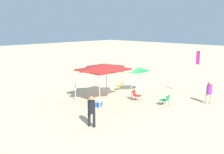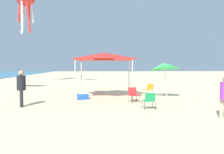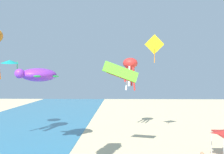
{
  "view_description": "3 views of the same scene",
  "coord_description": "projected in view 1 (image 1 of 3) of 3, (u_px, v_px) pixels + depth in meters",
  "views": [
    {
      "loc": [
        -14.27,
        16.07,
        5.75
      ],
      "look_at": [
        -0.89,
        2.18,
        1.79
      ],
      "focal_mm": 39.89,
      "sensor_mm": 36.0,
      "label": 1
    },
    {
      "loc": [
        -16.35,
        2.83,
        2.15
      ],
      "look_at": [
        0.02,
        2.36,
        1.3
      ],
      "focal_mm": 38.95,
      "sensor_mm": 36.0,
      "label": 2
    },
    {
      "loc": [
        -22.61,
        13.43,
        7.56
      ],
      "look_at": [
        1.27,
        14.11,
        7.56
      ],
      "focal_mm": 38.85,
      "sensor_mm": 36.0,
      "label": 3
    }
  ],
  "objects": [
    {
      "name": "ground",
      "position": [
        122.0,
        92.0,
        22.2
      ],
      "size": [
        120.0,
        120.0,
        0.1
      ],
      "primitive_type": "cube",
      "color": "beige"
    },
    {
      "name": "person_by_tent",
      "position": [
        91.0,
        109.0,
        14.28
      ],
      "size": [
        0.48,
        0.44,
        1.85
      ],
      "rotation": [
        0.0,
        0.0,
        3.45
      ],
      "color": "black",
      "rests_on": "ground"
    },
    {
      "name": "canopy_tent",
      "position": [
        103.0,
        67.0,
        19.21
      ],
      "size": [
        3.03,
        3.53,
        2.91
      ],
      "rotation": [
        0.0,
        0.0,
        -0.03
      ],
      "color": "#B7B7BC",
      "rests_on": "ground"
    },
    {
      "name": "folding_chair_left_of_tent",
      "position": [
        165.0,
        99.0,
        18.23
      ],
      "size": [
        0.65,
        0.56,
        0.82
      ],
      "rotation": [
        0.0,
        0.0,
        1.61
      ],
      "color": "black",
      "rests_on": "ground"
    },
    {
      "name": "folding_chair_right_of_tent",
      "position": [
        120.0,
        85.0,
        22.53
      ],
      "size": [
        0.78,
        0.72,
        0.82
      ],
      "rotation": [
        0.0,
        0.0,
        1.99
      ],
      "color": "black",
      "rests_on": "ground"
    },
    {
      "name": "beach_umbrella",
      "position": [
        139.0,
        70.0,
        21.58
      ],
      "size": [
        1.85,
        1.83,
        2.41
      ],
      "color": "silver",
      "rests_on": "ground"
    },
    {
      "name": "person_watching_sky",
      "position": [
        209.0,
        91.0,
        18.52
      ],
      "size": [
        0.42,
        0.41,
        1.71
      ],
      "rotation": [
        0.0,
        0.0,
        3.65
      ],
      "color": "#C6B28C",
      "rests_on": "ground"
    },
    {
      "name": "banner_flag",
      "position": [
        199.0,
        69.0,
        20.09
      ],
      "size": [
        0.36,
        0.06,
        3.9
      ],
      "color": "silver",
      "rests_on": "ground"
    },
    {
      "name": "cooler_box",
      "position": [
        99.0,
        103.0,
        18.17
      ],
      "size": [
        0.69,
        0.74,
        0.4
      ],
      "color": "blue",
      "rests_on": "ground"
    },
    {
      "name": "folding_chair_facing_ocean",
      "position": [
        136.0,
        95.0,
        19.5
      ],
      "size": [
        0.73,
        0.66,
        0.82
      ],
      "rotation": [
        0.0,
        0.0,
        4.96
      ],
      "color": "black",
      "rests_on": "ground"
    }
  ]
}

